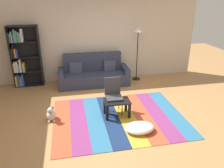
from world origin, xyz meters
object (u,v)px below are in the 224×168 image
(couch, at_px, (94,74))
(bookshelf, at_px, (22,58))
(dog, at_px, (51,114))
(pouf, at_px, (140,128))
(standing_lamp, at_px, (138,36))
(tv_remote, at_px, (120,100))
(folding_chair, at_px, (113,92))
(coffee_table, at_px, (117,104))

(couch, relative_size, bookshelf, 1.18)
(bookshelf, bearing_deg, dog, -68.93)
(dog, bearing_deg, bookshelf, 111.07)
(couch, distance_m, pouf, 3.01)
(standing_lamp, bearing_deg, pouf, -105.82)
(bookshelf, height_order, tv_remote, bookshelf)
(bookshelf, xyz_separation_m, tv_remote, (2.54, -2.47, -0.52))
(couch, distance_m, folding_chair, 1.96)
(coffee_table, bearing_deg, dog, 176.14)
(dog, bearing_deg, coffee_table, -3.86)
(standing_lamp, relative_size, folding_chair, 1.99)
(bookshelf, relative_size, coffee_table, 3.07)
(dog, height_order, folding_chair, folding_chair)
(standing_lamp, distance_m, folding_chair, 2.60)
(tv_remote, bearing_deg, pouf, -100.02)
(bookshelf, bearing_deg, coffee_table, -44.77)
(couch, xyz_separation_m, bookshelf, (-2.17, 0.28, 0.61))
(couch, relative_size, folding_chair, 2.51)
(pouf, bearing_deg, tv_remote, 109.97)
(tv_remote, bearing_deg, bookshelf, 105.81)
(standing_lamp, height_order, folding_chair, standing_lamp)
(dog, distance_m, folding_chair, 1.58)
(coffee_table, relative_size, tv_remote, 4.16)
(pouf, bearing_deg, bookshelf, 131.16)
(couch, height_order, pouf, couch)
(dog, height_order, standing_lamp, standing_lamp)
(dog, xyz_separation_m, standing_lamp, (2.78, 2.20, 1.33))
(pouf, relative_size, folding_chair, 0.72)
(bookshelf, height_order, folding_chair, bookshelf)
(standing_lamp, bearing_deg, folding_chair, -121.16)
(bookshelf, xyz_separation_m, dog, (0.90, -2.35, -0.78))
(folding_chair, bearing_deg, standing_lamp, 76.96)
(standing_lamp, relative_size, tv_remote, 11.91)
(folding_chair, bearing_deg, pouf, -50.90)
(couch, bearing_deg, dog, -121.53)
(bookshelf, height_order, dog, bookshelf)
(couch, bearing_deg, pouf, -77.67)
(couch, xyz_separation_m, folding_chair, (0.26, -1.94, 0.20))
(bookshelf, height_order, coffee_table, bookshelf)
(couch, bearing_deg, tv_remote, -80.40)
(coffee_table, bearing_deg, tv_remote, -13.78)
(folding_chair, bearing_deg, dog, -157.11)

